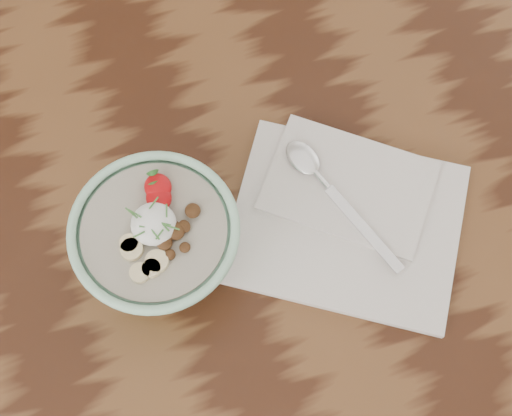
% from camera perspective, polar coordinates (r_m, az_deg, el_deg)
% --- Properties ---
extents(table, '(1.60, 0.90, 0.75)m').
position_cam_1_polar(table, '(0.94, -5.13, -1.93)').
color(table, '#34190D').
rests_on(table, ground).
extents(breakfast_bowl, '(0.18, 0.18, 0.12)m').
position_cam_1_polar(breakfast_bowl, '(0.78, -7.83, -2.65)').
color(breakfast_bowl, '#A1D9B8').
rests_on(breakfast_bowl, table).
extents(napkin, '(0.34, 0.32, 0.02)m').
position_cam_1_polar(napkin, '(0.85, 7.26, -0.58)').
color(napkin, silver).
rests_on(napkin, table).
extents(spoon, '(0.08, 0.20, 0.01)m').
position_cam_1_polar(spoon, '(0.85, 4.96, 2.64)').
color(spoon, silver).
rests_on(spoon, napkin).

